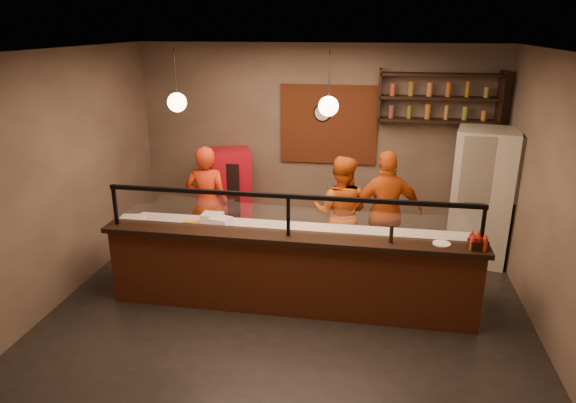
% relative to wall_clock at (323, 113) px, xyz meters
% --- Properties ---
extents(floor, '(6.00, 6.00, 0.00)m').
position_rel_wall_clock_xyz_m(floor, '(-0.10, -2.46, -2.10)').
color(floor, black).
rests_on(floor, ground).
extents(ceiling, '(6.00, 6.00, 0.00)m').
position_rel_wall_clock_xyz_m(ceiling, '(-0.10, -2.46, 1.10)').
color(ceiling, '#38302B').
rests_on(ceiling, wall_back).
extents(wall_back, '(6.00, 0.00, 6.00)m').
position_rel_wall_clock_xyz_m(wall_back, '(-0.10, 0.04, -0.50)').
color(wall_back, '#7A6A59').
rests_on(wall_back, floor).
extents(wall_left, '(0.00, 5.00, 5.00)m').
position_rel_wall_clock_xyz_m(wall_left, '(-3.10, -2.46, -0.50)').
color(wall_left, '#7A6A59').
rests_on(wall_left, floor).
extents(wall_right, '(0.00, 5.00, 5.00)m').
position_rel_wall_clock_xyz_m(wall_right, '(2.90, -2.46, -0.50)').
color(wall_right, '#7A6A59').
rests_on(wall_right, floor).
extents(wall_front, '(6.00, 0.00, 6.00)m').
position_rel_wall_clock_xyz_m(wall_front, '(-0.10, -4.96, -0.50)').
color(wall_front, '#7A6A59').
rests_on(wall_front, floor).
extents(brick_patch, '(1.60, 0.04, 1.30)m').
position_rel_wall_clock_xyz_m(brick_patch, '(0.10, 0.01, -0.20)').
color(brick_patch, brown).
rests_on(brick_patch, wall_back).
extents(service_counter, '(4.60, 0.25, 1.00)m').
position_rel_wall_clock_xyz_m(service_counter, '(-0.10, -2.76, -1.60)').
color(service_counter, brown).
rests_on(service_counter, floor).
extents(counter_ledge, '(4.70, 0.37, 0.06)m').
position_rel_wall_clock_xyz_m(counter_ledge, '(-0.10, -2.76, -1.07)').
color(counter_ledge, black).
rests_on(counter_ledge, service_counter).
extents(worktop_cabinet, '(4.60, 0.75, 0.85)m').
position_rel_wall_clock_xyz_m(worktop_cabinet, '(-0.10, -2.26, -1.68)').
color(worktop_cabinet, gray).
rests_on(worktop_cabinet, floor).
extents(worktop, '(4.60, 0.75, 0.05)m').
position_rel_wall_clock_xyz_m(worktop, '(-0.10, -2.26, -1.23)').
color(worktop, silver).
rests_on(worktop, worktop_cabinet).
extents(sneeze_guard, '(4.50, 0.05, 0.52)m').
position_rel_wall_clock_xyz_m(sneeze_guard, '(-0.10, -2.76, -0.73)').
color(sneeze_guard, white).
rests_on(sneeze_guard, counter_ledge).
extents(wall_shelving, '(1.84, 0.28, 0.85)m').
position_rel_wall_clock_xyz_m(wall_shelving, '(1.80, -0.14, 0.30)').
color(wall_shelving, black).
rests_on(wall_shelving, wall_back).
extents(wall_clock, '(0.30, 0.04, 0.30)m').
position_rel_wall_clock_xyz_m(wall_clock, '(0.00, 0.00, 0.00)').
color(wall_clock, black).
rests_on(wall_clock, wall_back).
extents(pendant_left, '(0.24, 0.24, 0.77)m').
position_rel_wall_clock_xyz_m(pendant_left, '(-1.60, -2.26, 0.45)').
color(pendant_left, black).
rests_on(pendant_left, ceiling).
extents(pendant_right, '(0.24, 0.24, 0.77)m').
position_rel_wall_clock_xyz_m(pendant_right, '(0.30, -2.26, 0.45)').
color(pendant_right, black).
rests_on(pendant_right, ceiling).
extents(cook_left, '(0.67, 0.47, 1.77)m').
position_rel_wall_clock_xyz_m(cook_left, '(-1.61, -1.29, -1.22)').
color(cook_left, red).
rests_on(cook_left, floor).
extents(cook_mid, '(0.90, 0.73, 1.72)m').
position_rel_wall_clock_xyz_m(cook_mid, '(0.43, -1.34, -1.24)').
color(cook_mid, '#C75412').
rests_on(cook_mid, floor).
extents(cook_right, '(1.14, 0.68, 1.82)m').
position_rel_wall_clock_xyz_m(cook_right, '(1.09, -1.35, -1.19)').
color(cook_right, '#CF5113').
rests_on(cook_right, floor).
extents(fridge, '(0.99, 0.94, 2.04)m').
position_rel_wall_clock_xyz_m(fridge, '(2.50, -0.69, -1.08)').
color(fridge, beige).
rests_on(fridge, floor).
extents(red_cooler, '(0.80, 0.77, 1.49)m').
position_rel_wall_clock_xyz_m(red_cooler, '(-1.51, -0.31, -1.36)').
color(red_cooler, '#B60C1D').
rests_on(red_cooler, floor).
extents(pizza_dough, '(0.73, 0.73, 0.01)m').
position_rel_wall_clock_xyz_m(pizza_dough, '(0.11, -2.20, -1.19)').
color(pizza_dough, silver).
rests_on(pizza_dough, worktop).
extents(prep_tub_a, '(0.28, 0.23, 0.14)m').
position_rel_wall_clock_xyz_m(prep_tub_a, '(-1.26, -2.15, -1.13)').
color(prep_tub_a, silver).
rests_on(prep_tub_a, worktop).
extents(prep_tub_b, '(0.32, 0.28, 0.13)m').
position_rel_wall_clock_xyz_m(prep_tub_b, '(-1.11, -2.26, -1.13)').
color(prep_tub_b, white).
rests_on(prep_tub_b, worktop).
extents(prep_tub_c, '(0.34, 0.29, 0.16)m').
position_rel_wall_clock_xyz_m(prep_tub_c, '(-2.25, -2.49, -1.12)').
color(prep_tub_c, white).
rests_on(prep_tub_c, worktop).
extents(rolling_pin, '(0.39, 0.14, 0.07)m').
position_rel_wall_clock_xyz_m(rolling_pin, '(-1.45, -2.20, -1.17)').
color(rolling_pin, yellow).
rests_on(rolling_pin, worktop).
extents(condiment_caddy, '(0.22, 0.19, 0.11)m').
position_rel_wall_clock_xyz_m(condiment_caddy, '(2.09, -2.78, -0.99)').
color(condiment_caddy, black).
rests_on(condiment_caddy, counter_ledge).
extents(pepper_mill, '(0.06, 0.06, 0.21)m').
position_rel_wall_clock_xyz_m(pepper_mill, '(1.12, -2.76, -0.93)').
color(pepper_mill, black).
rests_on(pepper_mill, counter_ledge).
extents(small_plate, '(0.27, 0.27, 0.01)m').
position_rel_wall_clock_xyz_m(small_plate, '(1.70, -2.72, -1.03)').
color(small_plate, white).
rests_on(small_plate, counter_ledge).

